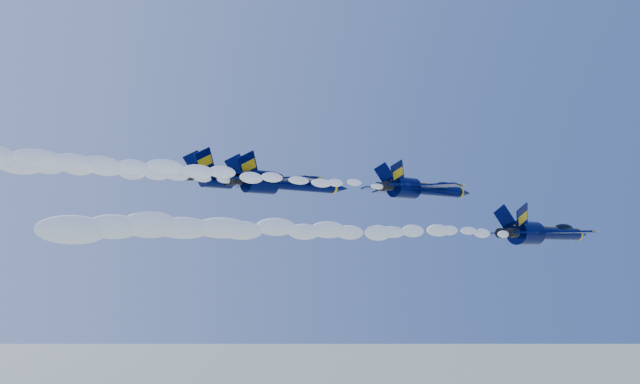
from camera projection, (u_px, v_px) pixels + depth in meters
jet_lead at (543, 233)px, 73.02m from camera, size 17.60×14.44×6.54m
smoke_trail_jet_lead at (336, 230)px, 53.39m from camera, size 48.23×2.10×1.89m
jet_second at (422, 189)px, 71.89m from camera, size 15.41×12.64×5.73m
smoke_trail_jet_second at (176, 170)px, 52.84m from camera, size 48.23×1.84×1.66m
jet_third at (284, 183)px, 75.83m from camera, size 18.02×14.78×6.69m
jet_fourth at (241, 178)px, 76.09m from camera, size 17.19×14.10×6.39m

